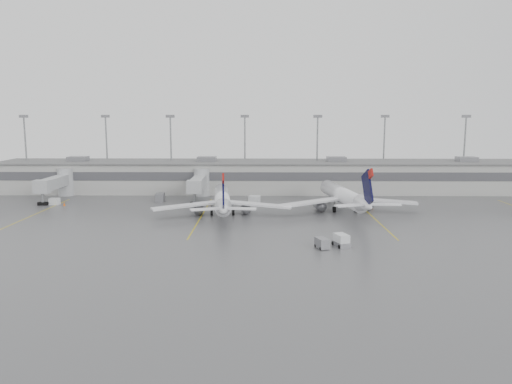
{
  "coord_description": "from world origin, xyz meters",
  "views": [
    {
      "loc": [
        -5.15,
        -76.36,
        20.47
      ],
      "look_at": [
        -6.3,
        24.0,
        5.0
      ],
      "focal_mm": 35.0,
      "sensor_mm": 36.0,
      "label": 1
    }
  ],
  "objects": [
    {
      "name": "cone_c",
      "position": [
        19.24,
        32.06,
        0.38
      ],
      "size": [
        0.48,
        0.48,
        0.76
      ],
      "primitive_type": "cone",
      "color": "#FF6005",
      "rests_on": "ground"
    },
    {
      "name": "jet_bridge_right",
      "position": [
        -20.5,
        45.72,
        3.87
      ],
      "size": [
        4.0,
        17.2,
        7.0
      ],
      "color": "#A0A2A5",
      "rests_on": "ground"
    },
    {
      "name": "gse_uld_a",
      "position": [
        -53.06,
        36.64,
        0.77
      ],
      "size": [
        2.35,
        1.73,
        1.54
      ],
      "primitive_type": "cube",
      "rotation": [
        0.0,
        0.0,
        -0.14
      ],
      "color": "silver",
      "rests_on": "ground"
    },
    {
      "name": "terminal",
      "position": [
        -0.01,
        57.98,
        4.17
      ],
      "size": [
        152.0,
        17.0,
        9.45
      ],
      "color": "#A1A29D",
      "rests_on": "ground"
    },
    {
      "name": "gse_loader",
      "position": [
        -29.51,
        41.19,
        0.99
      ],
      "size": [
        2.17,
        3.28,
        1.98
      ],
      "primitive_type": "cube",
      "rotation": [
        0.0,
        0.0,
        0.06
      ],
      "color": "slate",
      "rests_on": "ground"
    },
    {
      "name": "jet_mid_left",
      "position": [
        -13.28,
        25.11,
        3.25
      ],
      "size": [
        28.74,
        32.34,
        10.46
      ],
      "rotation": [
        0.0,
        0.0,
        0.09
      ],
      "color": "white",
      "rests_on": "ground"
    },
    {
      "name": "light_masts",
      "position": [
        0.0,
        63.75,
        12.03
      ],
      "size": [
        142.4,
        8.0,
        20.6
      ],
      "color": "gray",
      "rests_on": "ground"
    },
    {
      "name": "gse_uld_c",
      "position": [
        13.44,
        35.99,
        0.85
      ],
      "size": [
        2.84,
        2.45,
        1.7
      ],
      "primitive_type": "cube",
      "rotation": [
        0.0,
        0.0,
        0.43
      ],
      "color": "silver",
      "rests_on": "ground"
    },
    {
      "name": "baggage_cart",
      "position": [
        4.23,
        -1.04,
        0.86
      ],
      "size": [
        2.22,
        2.9,
        1.65
      ],
      "rotation": [
        0.0,
        0.0,
        0.33
      ],
      "color": "slate",
      "rests_on": "ground"
    },
    {
      "name": "jet_mid_right",
      "position": [
        12.58,
        28.98,
        3.43
      ],
      "size": [
        30.11,
        33.97,
        11.02
      ],
      "rotation": [
        0.0,
        0.0,
        0.14
      ],
      "color": "white",
      "rests_on": "ground"
    },
    {
      "name": "baggage_tug",
      "position": [
        7.43,
        0.16,
        0.78
      ],
      "size": [
        2.83,
        3.55,
        2.0
      ],
      "rotation": [
        0.0,
        0.0,
        0.33
      ],
      "color": "silver",
      "rests_on": "ground"
    },
    {
      "name": "stand_markings",
      "position": [
        -0.0,
        24.0,
        0.01
      ],
      "size": [
        105.25,
        40.0,
        0.01
      ],
      "color": "gold",
      "rests_on": "ground"
    },
    {
      "name": "gse_uld_b",
      "position": [
        -6.86,
        38.95,
        0.9
      ],
      "size": [
        2.87,
        2.25,
        1.8
      ],
      "primitive_type": "cube",
      "rotation": [
        0.0,
        0.0,
        -0.24
      ],
      "color": "silver",
      "rests_on": "ground"
    },
    {
      "name": "ground",
      "position": [
        0.0,
        0.0,
        0.0
      ],
      "size": [
        260.0,
        260.0,
        0.0
      ],
      "primitive_type": "plane",
      "color": "#4B4B4D",
      "rests_on": "ground"
    },
    {
      "name": "cone_b",
      "position": [
        -17.13,
        37.35,
        0.33
      ],
      "size": [
        0.41,
        0.41,
        0.66
      ],
      "primitive_type": "cone",
      "color": "#FF6005",
      "rests_on": "ground"
    },
    {
      "name": "jet_bridge_left",
      "position": [
        -55.5,
        45.72,
        3.87
      ],
      "size": [
        4.0,
        17.2,
        7.0
      ],
      "color": "#A0A2A5",
      "rests_on": "ground"
    },
    {
      "name": "cone_a",
      "position": [
        -50.34,
        35.37,
        0.39
      ],
      "size": [
        0.49,
        0.49,
        0.78
      ],
      "primitive_type": "cone",
      "color": "#FF6005",
      "rests_on": "ground"
    }
  ]
}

